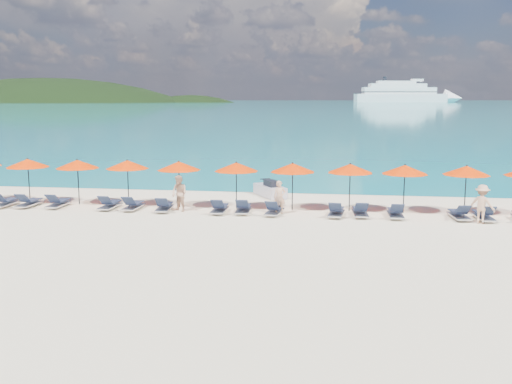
# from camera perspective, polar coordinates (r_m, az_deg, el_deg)

# --- Properties ---
(ground) EXTENTS (1400.00, 1400.00, 0.00)m
(ground) POSITION_cam_1_polar(r_m,az_deg,el_deg) (22.15, -1.12, -4.33)
(ground) COLOR beige
(sea) EXTENTS (1600.00, 1300.00, 0.01)m
(sea) POSITION_cam_1_polar(r_m,az_deg,el_deg) (681.25, 8.07, 8.91)
(sea) COLOR #1FA9B2
(sea) RESTS_ON ground
(headland_main) EXTENTS (374.00, 242.00, 126.50)m
(headland_main) POSITION_cam_1_polar(r_m,az_deg,el_deg) (639.50, -20.16, 4.99)
(headland_main) COLOR black
(headland_main) RESTS_ON ground
(headland_small) EXTENTS (162.00, 126.00, 85.50)m
(headland_small) POSITION_cam_1_polar(r_m,az_deg,el_deg) (602.50, -6.54, 5.55)
(headland_small) COLOR black
(headland_small) RESTS_ON ground
(cruise_ship) EXTENTS (117.63, 40.61, 32.37)m
(cruise_ship) POSITION_cam_1_polar(r_m,az_deg,el_deg) (640.90, 15.13, 9.41)
(cruise_ship) COLOR white
(cruise_ship) RESTS_ON ground
(jetski) EXTENTS (2.06, 2.60, 0.88)m
(jetski) POSITION_cam_1_polar(r_m,az_deg,el_deg) (30.63, 1.41, 0.22)
(jetski) COLOR #BAB7C3
(jetski) RESTS_ON ground
(beachgoer_a) EXTENTS (0.64, 0.51, 1.53)m
(beachgoer_a) POSITION_cam_1_polar(r_m,az_deg,el_deg) (25.97, 2.37, -0.55)
(beachgoer_a) COLOR tan
(beachgoer_a) RESTS_ON ground
(beachgoer_b) EXTENTS (0.95, 0.82, 1.69)m
(beachgoer_b) POSITION_cam_1_polar(r_m,az_deg,el_deg) (26.78, -7.68, -0.16)
(beachgoer_b) COLOR tan
(beachgoer_b) RESTS_ON ground
(beachgoer_c) EXTENTS (1.18, 0.93, 1.66)m
(beachgoer_c) POSITION_cam_1_polar(r_m,az_deg,el_deg) (25.83, 21.66, -1.14)
(beachgoer_c) COLOR tan
(beachgoer_c) RESTS_ON ground
(umbrella_2) EXTENTS (2.10, 2.10, 2.28)m
(umbrella_2) POSITION_cam_1_polar(r_m,az_deg,el_deg) (30.79, -21.87, 2.70)
(umbrella_2) COLOR black
(umbrella_2) RESTS_ON ground
(umbrella_3) EXTENTS (2.10, 2.10, 2.28)m
(umbrella_3) POSITION_cam_1_polar(r_m,az_deg,el_deg) (29.51, -17.43, 2.68)
(umbrella_3) COLOR black
(umbrella_3) RESTS_ON ground
(umbrella_4) EXTENTS (2.10, 2.10, 2.28)m
(umbrella_4) POSITION_cam_1_polar(r_m,az_deg,el_deg) (28.71, -12.74, 2.70)
(umbrella_4) COLOR black
(umbrella_4) RESTS_ON ground
(umbrella_5) EXTENTS (2.10, 2.10, 2.28)m
(umbrella_5) POSITION_cam_1_polar(r_m,az_deg,el_deg) (27.68, -7.72, 2.61)
(umbrella_5) COLOR black
(umbrella_5) RESTS_ON ground
(umbrella_6) EXTENTS (2.10, 2.10, 2.28)m
(umbrella_6) POSITION_cam_1_polar(r_m,az_deg,el_deg) (27.04, -1.99, 2.53)
(umbrella_6) COLOR black
(umbrella_6) RESTS_ON ground
(umbrella_7) EXTENTS (2.10, 2.10, 2.28)m
(umbrella_7) POSITION_cam_1_polar(r_m,az_deg,el_deg) (26.77, 3.68, 2.44)
(umbrella_7) COLOR black
(umbrella_7) RESTS_ON ground
(umbrella_8) EXTENTS (2.10, 2.10, 2.28)m
(umbrella_8) POSITION_cam_1_polar(r_m,az_deg,el_deg) (26.80, 9.41, 2.34)
(umbrella_8) COLOR black
(umbrella_8) RESTS_ON ground
(umbrella_9) EXTENTS (2.10, 2.10, 2.28)m
(umbrella_9) POSITION_cam_1_polar(r_m,az_deg,el_deg) (26.88, 14.67, 2.18)
(umbrella_9) COLOR black
(umbrella_9) RESTS_ON ground
(umbrella_10) EXTENTS (2.10, 2.10, 2.28)m
(umbrella_10) POSITION_cam_1_polar(r_m,az_deg,el_deg) (27.40, 20.31, 2.04)
(umbrella_10) COLOR black
(umbrella_10) RESTS_ON ground
(lounger_3) EXTENTS (0.63, 1.70, 0.66)m
(lounger_3) POSITION_cam_1_polar(r_m,az_deg,el_deg) (30.34, -23.78, -0.92)
(lounger_3) COLOR silver
(lounger_3) RESTS_ON ground
(lounger_4) EXTENTS (0.65, 1.71, 0.66)m
(lounger_4) POSITION_cam_1_polar(r_m,az_deg,el_deg) (29.84, -21.76, -0.95)
(lounger_4) COLOR silver
(lounger_4) RESTS_ON ground
(lounger_5) EXTENTS (0.65, 1.71, 0.66)m
(lounger_5) POSITION_cam_1_polar(r_m,az_deg,el_deg) (29.22, -19.18, -1.01)
(lounger_5) COLOR silver
(lounger_5) RESTS_ON ground
(lounger_6) EXTENTS (0.63, 1.70, 0.66)m
(lounger_6) POSITION_cam_1_polar(r_m,az_deg,el_deg) (28.06, -14.43, -1.20)
(lounger_6) COLOR silver
(lounger_6) RESTS_ON ground
(lounger_7) EXTENTS (0.66, 1.71, 0.66)m
(lounger_7) POSITION_cam_1_polar(r_m,az_deg,el_deg) (27.60, -12.19, -1.28)
(lounger_7) COLOR silver
(lounger_7) RESTS_ON ground
(lounger_8) EXTENTS (0.79, 1.76, 0.66)m
(lounger_8) POSITION_cam_1_polar(r_m,az_deg,el_deg) (27.01, -9.16, -1.42)
(lounger_8) COLOR silver
(lounger_8) RESTS_ON ground
(lounger_9) EXTENTS (0.65, 1.71, 0.66)m
(lounger_9) POSITION_cam_1_polar(r_m,az_deg,el_deg) (26.30, -3.66, -1.61)
(lounger_9) COLOR silver
(lounger_9) RESTS_ON ground
(lounger_10) EXTENTS (0.72, 1.73, 0.66)m
(lounger_10) POSITION_cam_1_polar(r_m,az_deg,el_deg) (26.23, -1.28, -1.62)
(lounger_10) COLOR silver
(lounger_10) RESTS_ON ground
(lounger_11) EXTENTS (0.79, 1.75, 0.66)m
(lounger_11) POSITION_cam_1_polar(r_m,az_deg,el_deg) (25.86, 1.85, -1.79)
(lounger_11) COLOR silver
(lounger_11) RESTS_ON ground
(lounger_12) EXTENTS (0.78, 1.75, 0.66)m
(lounger_12) POSITION_cam_1_polar(r_m,az_deg,el_deg) (25.74, 8.03, -1.93)
(lounger_12) COLOR silver
(lounger_12) RESTS_ON ground
(lounger_13) EXTENTS (0.73, 1.74, 0.66)m
(lounger_13) POSITION_cam_1_polar(r_m,az_deg,el_deg) (25.93, 10.38, -1.91)
(lounger_13) COLOR silver
(lounger_13) RESTS_ON ground
(lounger_14) EXTENTS (0.66, 1.71, 0.66)m
(lounger_14) POSITION_cam_1_polar(r_m,az_deg,el_deg) (25.97, 13.78, -2.01)
(lounger_14) COLOR silver
(lounger_14) RESTS_ON ground
(lounger_15) EXTENTS (0.79, 1.75, 0.66)m
(lounger_15) POSITION_cam_1_polar(r_m,az_deg,el_deg) (26.45, 19.64, -2.09)
(lounger_15) COLOR silver
(lounger_15) RESTS_ON ground
(lounger_16) EXTENTS (0.72, 1.74, 0.66)m
(lounger_16) POSITION_cam_1_polar(r_m,az_deg,el_deg) (26.59, 21.83, -2.16)
(lounger_16) COLOR silver
(lounger_16) RESTS_ON ground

